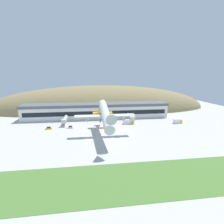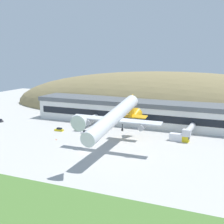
{
  "view_description": "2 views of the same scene",
  "coord_description": "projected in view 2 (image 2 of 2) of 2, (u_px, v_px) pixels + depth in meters",
  "views": [
    {
      "loc": [
        0.38,
        -93.81,
        35.48
      ],
      "look_at": [
        13.68,
        2.19,
        15.2
      ],
      "focal_mm": 28.0,
      "sensor_mm": 36.0,
      "label": 1
    },
    {
      "loc": [
        54.49,
        -98.81,
        37.31
      ],
      "look_at": [
        8.14,
        7.61,
        14.81
      ],
      "focal_mm": 50.0,
      "sensor_mm": 36.0,
      "label": 2
    }
  ],
  "objects": [
    {
      "name": "fuel_truck",
      "position": [
        179.0,
        138.0,
        131.94
      ],
      "size": [
        8.42,
        3.12,
        3.21
      ],
      "color": "gold",
      "rests_on": "ground_plane"
    },
    {
      "name": "terminal_building",
      "position": [
        146.0,
        111.0,
        160.84
      ],
      "size": [
        121.18,
        18.3,
        12.47
      ],
      "color": "white",
      "rests_on": "ground_plane"
    },
    {
      "name": "cargo_airplane",
      "position": [
        114.0,
        118.0,
        115.71
      ],
      "size": [
        35.69,
        53.73,
        13.43
      ],
      "color": "silver"
    },
    {
      "name": "jetway_0",
      "position": [
        88.0,
        120.0,
        154.65
      ],
      "size": [
        3.38,
        17.35,
        5.43
      ],
      "color": "silver",
      "rests_on": "ground_plane"
    },
    {
      "name": "ground_plane",
      "position": [
        84.0,
        152.0,
        117.4
      ],
      "size": [
        318.21,
        318.21,
        0.0
      ],
      "primitive_type": "plane",
      "color": "#B7B5AF"
    },
    {
      "name": "grass_strip_foreground",
      "position": [
        8.0,
        198.0,
        80.55
      ],
      "size": [
        286.39,
        23.89,
        0.08
      ],
      "primitive_type": "cube",
      "color": "#4C7533",
      "rests_on": "ground_plane"
    },
    {
      "name": "hill_backdrop",
      "position": [
        172.0,
        112.0,
        194.79
      ],
      "size": [
        232.56,
        72.24,
        50.69
      ],
      "primitive_type": "ellipsoid",
      "color": "olive",
      "rests_on": "ground_plane"
    },
    {
      "name": "traffic_cone_0",
      "position": [
        56.0,
        139.0,
        134.09
      ],
      "size": [
        0.52,
        0.52,
        0.58
      ],
      "color": "orange",
      "rests_on": "ground_plane"
    },
    {
      "name": "service_car_0",
      "position": [
        59.0,
        130.0,
        148.94
      ],
      "size": [
        4.37,
        1.92,
        1.63
      ],
      "color": "gold",
      "rests_on": "ground_plane"
    },
    {
      "name": "service_car_1",
      "position": [
        0.0,
        121.0,
        168.1
      ],
      "size": [
        4.05,
        2.12,
        1.64
      ],
      "color": "#333338",
      "rests_on": "ground_plane"
    },
    {
      "name": "jetway_1",
      "position": [
        189.0,
        130.0,
        135.42
      ],
      "size": [
        3.38,
        16.76,
        5.43
      ],
      "color": "silver",
      "rests_on": "ground_plane"
    },
    {
      "name": "service_car_2",
      "position": [
        86.0,
        132.0,
        143.7
      ],
      "size": [
        4.21,
        1.67,
        1.65
      ],
      "color": "silver",
      "rests_on": "ground_plane"
    }
  ]
}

